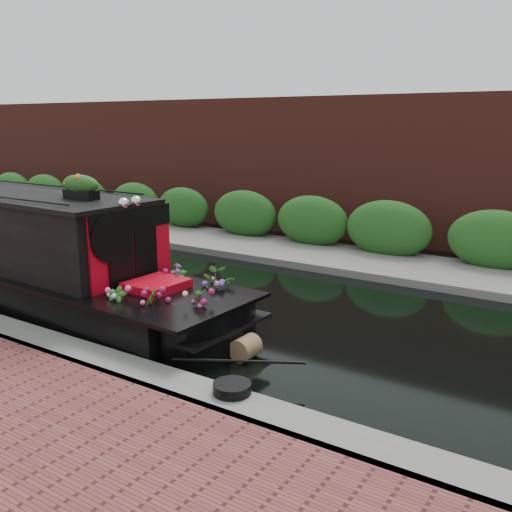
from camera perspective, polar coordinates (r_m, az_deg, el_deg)
The scene contains 7 objects.
ground at distance 11.09m, azimuth -6.93°, elevation -4.09°, with size 80.00×80.00×0.00m, color black.
near_bank_coping at distance 8.99m, azimuth -20.79°, elevation -9.12°, with size 40.00×0.60×0.50m, color slate.
far_bank_path at distance 14.43m, azimuth 3.89°, elevation 0.06°, with size 40.00×2.40×0.34m, color slate.
far_hedge at distance 15.20m, azimuth 5.57°, elevation 0.71°, with size 40.00×1.10×2.80m, color #22571D.
far_brick_wall at distance 17.04m, azimuth 8.88°, elevation 1.99°, with size 40.00×1.00×8.00m, color #5D271F.
rope_fender at distance 8.19m, azimuth -1.04°, elevation -9.17°, with size 0.33×0.33×0.38m, color olive.
coiled_mooring_rope at distance 6.73m, azimuth -2.41°, elevation -13.06°, with size 0.45×0.45×0.12m, color black.
Camera 1 is at (6.90, -8.03, 3.30)m, focal length 40.00 mm.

